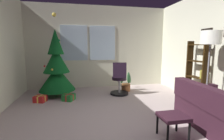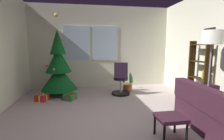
{
  "view_description": "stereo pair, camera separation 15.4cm",
  "coord_description": "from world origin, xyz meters",
  "views": [
    {
      "loc": [
        -0.76,
        -2.83,
        1.46
      ],
      "look_at": [
        0.03,
        0.96,
        0.91
      ],
      "focal_mm": 26.47,
      "sensor_mm": 36.0,
      "label": 1
    },
    {
      "loc": [
        -0.61,
        -2.86,
        1.46
      ],
      "look_at": [
        0.03,
        0.96,
        0.91
      ],
      "focal_mm": 26.47,
      "sensor_mm": 36.0,
      "label": 2
    }
  ],
  "objects": [
    {
      "name": "office_chair",
      "position": [
        0.46,
        1.94,
        0.4
      ],
      "size": [
        0.56,
        0.56,
        1.01
      ],
      "color": "black",
      "rests_on": "ground_plane"
    },
    {
      "name": "holiday_tree",
      "position": [
        -1.39,
        2.29,
        0.81
      ],
      "size": [
        1.07,
        1.07,
        2.43
      ],
      "color": "#4C331E",
      "rests_on": "ground_plane"
    },
    {
      "name": "gift_box_red",
      "position": [
        -1.78,
        1.73,
        0.08
      ],
      "size": [
        0.35,
        0.33,
        0.17
      ],
      "color": "red",
      "rests_on": "ground_plane"
    },
    {
      "name": "potted_plant",
      "position": [
        0.8,
        2.32,
        0.23
      ],
      "size": [
        0.43,
        0.36,
        0.67
      ],
      "color": "#965932",
      "rests_on": "ground_plane"
    },
    {
      "name": "bookshelf",
      "position": [
        2.26,
        0.85,
        0.71
      ],
      "size": [
        0.18,
        0.64,
        1.61
      ],
      "color": "black",
      "rests_on": "ground_plane"
    },
    {
      "name": "gift_box_green",
      "position": [
        -1.03,
        1.7,
        0.08
      ],
      "size": [
        0.38,
        0.39,
        0.18
      ],
      "color": "#1E722D",
      "rests_on": "ground_plane"
    },
    {
      "name": "footstool",
      "position": [
        0.71,
        -0.57,
        0.33
      ],
      "size": [
        0.43,
        0.39,
        0.38
      ],
      "color": "#311723",
      "rests_on": "ground_plane"
    },
    {
      "name": "wall_back_with_windows",
      "position": [
        -0.02,
        3.14,
        1.45
      ],
      "size": [
        4.94,
        0.12,
        2.89
      ],
      "color": "beige",
      "rests_on": "ground_plane"
    },
    {
      "name": "ground_plane",
      "position": [
        0.0,
        0.0,
        -0.05
      ],
      "size": [
        4.94,
        6.19,
        0.1
      ],
      "primitive_type": "cube",
      "color": "#B3A19E"
    },
    {
      "name": "floor_lamp",
      "position": [
        1.96,
        0.16,
        1.55
      ],
      "size": [
        0.41,
        0.41,
        1.79
      ],
      "color": "slate",
      "rests_on": "ground_plane"
    }
  ]
}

